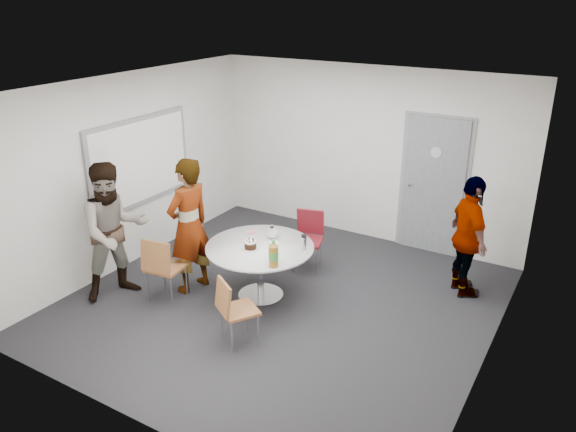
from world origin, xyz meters
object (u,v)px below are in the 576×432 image
Objects in this scene: door at (433,186)px; person_right at (468,237)px; whiteboard at (141,161)px; person_main at (189,226)px; person_left at (114,231)px; chair_near_left at (162,264)px; chair_near_right at (232,306)px; table at (261,254)px; chair_far at (309,234)px.

person_right is (0.81, -1.06, -0.22)m from door.
whiteboard is (-3.56, -2.28, 0.42)m from door.
person_left is (-0.71, -0.60, -0.01)m from person_main.
chair_near_left is 0.55× the size of person_right.
door is at bearing 1.57° from person_right.
chair_near_right is at bearing 66.08° from person_main.
door reaches higher than table.
whiteboard reaches higher than chair_near_left.
person_right is at bearing 25.86° from chair_near_left.
door is at bearing 45.17° from chair_near_left.
table is 0.76× the size of person_left.
person_main reaches higher than person_left.
table is 1.25m from chair_near_left.
door is 2.89m from table.
person_left is (-1.72, -1.94, 0.38)m from chair_far.
table is 0.76× the size of person_main.
table is 1.71× the size of chair_near_right.
person_main reaches higher than table.
table is 1.87m from person_left.
chair_far is (2.26, 0.86, -0.94)m from whiteboard.
person_main is at bearing -179.23° from chair_near_right.
door reaches higher than person_right.
chair_near_right is at bearing -68.97° from person_left.
person_main is 0.93m from person_left.
chair_near_right is at bearing 106.58° from person_right.
chair_far is 0.53× the size of person_right.
whiteboard is at bearing -103.52° from person_main.
chair_near_right is 0.45× the size of person_left.
person_main is (-0.92, -0.27, 0.28)m from table.
table is at bearing -119.19° from door.
person_main reaches higher than person_right.
chair_near_left is at bearing -1.62° from person_main.
door is 2.64× the size of chair_near_right.
chair_near_right is 1.48m from person_main.
person_main reaches higher than chair_far.
chair_near_left reaches higher than chair_near_right.
person_main is (0.08, 0.47, 0.36)m from chair_near_left.
person_left is (-0.63, -0.13, 0.35)m from chair_near_left.
chair_near_right is 1.97m from person_left.
person_left is (-3.02, -3.37, -0.13)m from door.
door is 3.73m from chair_near_right.
chair_near_left is at bearing -143.46° from table.
door reaches higher than chair_far.
person_right is at bearing 126.62° from person_main.
chair_near_left reaches higher than chair_far.
table is (-1.39, -2.50, -0.40)m from door.
door is 1.35m from person_right.
chair_near_left is at bearing -126.49° from door.
table reaches higher than chair_near_left.
person_main is at bearing 36.80° from chair_far.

